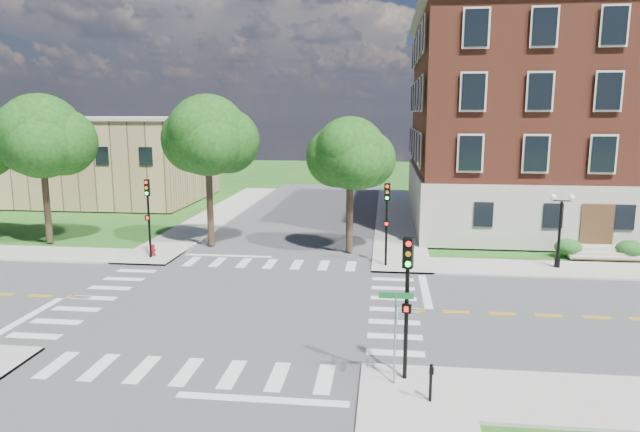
# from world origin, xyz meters

# --- Properties ---
(ground) EXTENTS (160.00, 160.00, 0.00)m
(ground) POSITION_xyz_m (0.00, 0.00, 0.00)
(ground) COLOR #1E5618
(ground) RESTS_ON ground
(road_ew) EXTENTS (90.00, 12.00, 0.01)m
(road_ew) POSITION_xyz_m (0.00, 0.00, 0.01)
(road_ew) COLOR #3D3D3F
(road_ew) RESTS_ON ground
(road_ns) EXTENTS (12.00, 90.00, 0.01)m
(road_ns) POSITION_xyz_m (0.00, 0.00, 0.01)
(road_ns) COLOR #3D3D3F
(road_ns) RESTS_ON ground
(sidewalk_ne) EXTENTS (34.00, 34.00, 0.12)m
(sidewalk_ne) POSITION_xyz_m (15.38, 15.38, 0.06)
(sidewalk_ne) COLOR #9E9B93
(sidewalk_ne) RESTS_ON ground
(sidewalk_nw) EXTENTS (34.00, 34.00, 0.12)m
(sidewalk_nw) POSITION_xyz_m (-15.38, 15.38, 0.06)
(sidewalk_nw) COLOR #9E9B93
(sidewalk_nw) RESTS_ON ground
(crosswalk_east) EXTENTS (2.20, 10.20, 0.02)m
(crosswalk_east) POSITION_xyz_m (7.20, 0.00, 0.00)
(crosswalk_east) COLOR silver
(crosswalk_east) RESTS_ON ground
(stop_bar_east) EXTENTS (0.40, 5.50, 0.00)m
(stop_bar_east) POSITION_xyz_m (8.80, 3.00, 0.00)
(stop_bar_east) COLOR silver
(stop_bar_east) RESTS_ON ground
(main_building) EXTENTS (30.60, 22.40, 16.50)m
(main_building) POSITION_xyz_m (24.00, 21.99, 8.34)
(main_building) COLOR #B2AA9D
(main_building) RESTS_ON ground
(secondary_building) EXTENTS (20.40, 15.40, 8.30)m
(secondary_building) POSITION_xyz_m (-22.00, 30.00, 4.28)
(secondary_building) COLOR olive
(secondary_building) RESTS_ON ground
(tree_b) EXTENTS (5.59, 5.59, 9.99)m
(tree_b) POSITION_xyz_m (-15.97, 10.58, 7.29)
(tree_b) COLOR black
(tree_b) RESTS_ON ground
(tree_c) EXTENTS (5.29, 5.29, 9.93)m
(tree_c) POSITION_xyz_m (-4.81, 11.14, 7.38)
(tree_c) COLOR black
(tree_c) RESTS_ON ground
(tree_d) EXTENTS (4.52, 4.52, 8.53)m
(tree_d) POSITION_xyz_m (4.49, 10.36, 6.35)
(tree_d) COLOR black
(tree_d) RESTS_ON ground
(traffic_signal_se) EXTENTS (0.37, 0.44, 4.80)m
(traffic_signal_se) POSITION_xyz_m (7.47, -7.04, 3.19)
(traffic_signal_se) COLOR black
(traffic_signal_se) RESTS_ON ground
(traffic_signal_ne) EXTENTS (0.34, 0.39, 4.80)m
(traffic_signal_ne) POSITION_xyz_m (6.81, 7.27, 3.19)
(traffic_signal_ne) COLOR black
(traffic_signal_ne) RESTS_ON ground
(traffic_signal_nw) EXTENTS (0.37, 0.43, 4.80)m
(traffic_signal_nw) POSITION_xyz_m (-7.50, 7.48, 3.19)
(traffic_signal_nw) COLOR black
(traffic_signal_nw) RESTS_ON ground
(twin_lamp_west) EXTENTS (1.36, 0.36, 4.23)m
(twin_lamp_west) POSITION_xyz_m (16.58, 8.00, 2.52)
(twin_lamp_west) COLOR black
(twin_lamp_west) RESTS_ON ground
(street_sign_pole) EXTENTS (1.10, 1.10, 3.10)m
(street_sign_pole) POSITION_xyz_m (7.12, -7.44, 2.31)
(street_sign_pole) COLOR gray
(street_sign_pole) RESTS_ON ground
(push_button_post) EXTENTS (0.14, 0.21, 1.20)m
(push_button_post) POSITION_xyz_m (8.20, -8.50, 0.80)
(push_button_post) COLOR black
(push_button_post) RESTS_ON ground
(fire_hydrant) EXTENTS (0.35, 0.35, 0.75)m
(fire_hydrant) POSITION_xyz_m (-7.49, 7.85, 0.46)
(fire_hydrant) COLOR maroon
(fire_hydrant) RESTS_ON ground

